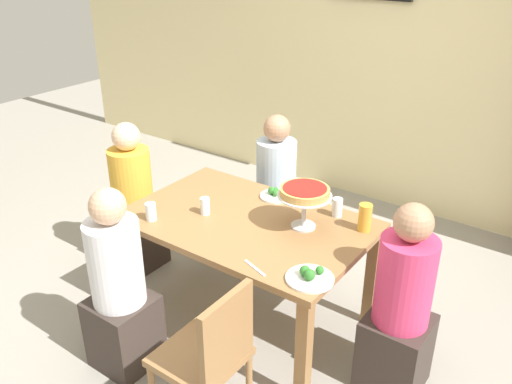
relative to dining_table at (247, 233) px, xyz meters
name	(u,v)px	position (x,y,z in m)	size (l,w,h in m)	color
ground_plane	(247,315)	(0.00, 0.00, -0.65)	(12.00, 12.00, 0.00)	gray
rear_partition	(398,53)	(0.00, 2.20, 0.75)	(8.00, 0.12, 2.80)	beige
dining_table	(247,233)	(0.00, 0.00, 0.00)	(1.48, 0.96, 0.74)	olive
diner_head_west	(134,207)	(-1.06, 0.02, -0.16)	(0.34, 0.34, 1.15)	#382D28
diner_near_left	(120,294)	(-0.34, -0.76, -0.16)	(0.34, 0.34, 1.15)	#382D28
diner_head_east	(400,314)	(1.02, 0.01, -0.16)	(0.34, 0.34, 1.15)	#382D28
diner_far_left	(276,197)	(-0.30, 0.78, -0.16)	(0.34, 0.34, 1.15)	#382D28
chair_near_right	(210,354)	(0.39, -0.82, -0.16)	(0.40, 0.40, 0.87)	olive
deep_dish_pizza_stand	(305,194)	(0.33, 0.13, 0.31)	(0.32, 0.32, 0.26)	silver
salad_plate_near_diner	(310,276)	(0.64, -0.32, 0.11)	(0.25, 0.25, 0.07)	white
salad_plate_far_diner	(276,194)	(-0.03, 0.37, 0.11)	(0.22, 0.22, 0.07)	white
beer_glass_amber_tall	(365,218)	(0.64, 0.31, 0.18)	(0.08, 0.08, 0.17)	gold
water_glass_clear_near	(151,212)	(-0.47, -0.34, 0.15)	(0.07, 0.07, 0.11)	white
water_glass_clear_far	(205,206)	(-0.26, -0.09, 0.15)	(0.06, 0.06, 0.11)	white
water_glass_clear_spare	(337,207)	(0.43, 0.37, 0.15)	(0.06, 0.06, 0.12)	white
cutlery_fork_near	(255,268)	(0.35, -0.40, 0.09)	(0.18, 0.02, 0.01)	silver
cutlery_knife_near	(129,216)	(-0.63, -0.39, 0.09)	(0.18, 0.02, 0.01)	silver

